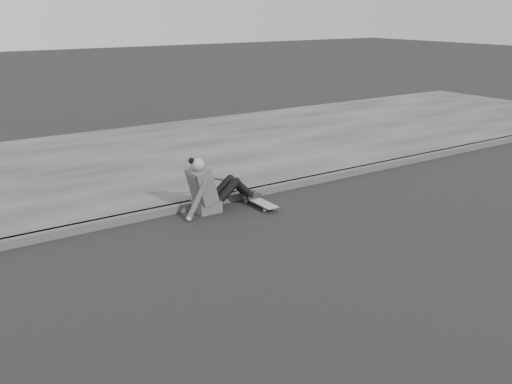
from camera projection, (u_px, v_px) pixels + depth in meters
ground at (372, 245)px, 7.47m from camera, size 80.00×80.00×0.00m
curb at (261, 191)px, 9.49m from camera, size 24.00×0.16×0.12m
sidewalk at (179, 154)px, 11.87m from camera, size 24.00×6.00×0.12m
skateboard at (259, 202)px, 8.90m from camera, size 0.20×0.78×0.09m
seated_woman at (210, 188)px, 8.61m from camera, size 1.38×0.46×0.88m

